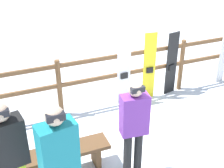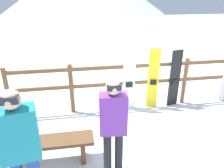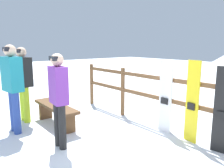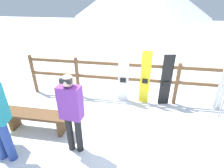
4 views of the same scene
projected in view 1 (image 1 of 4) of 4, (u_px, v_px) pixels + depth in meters
The scene contains 10 objects.
ground_plane at pixel (166, 152), 5.24m from camera, with size 40.00×40.00×0.00m, color white.
fence at pixel (125, 71), 6.33m from camera, with size 5.54×0.10×1.18m.
bench at pixel (60, 156), 4.64m from camera, with size 1.49×0.36×0.46m.
person_teal at pixel (59, 159), 3.63m from camera, with size 0.48×0.31×1.73m.
person_purple at pixel (134, 123), 4.37m from camera, with size 0.41×0.25×1.59m.
person_black at pixel (8, 154), 3.77m from camera, with size 0.49×0.32×1.68m.
snowboard_white at pixel (124, 72), 6.27m from camera, with size 0.28×0.06×1.42m.
snowboard_yellow at pixel (149, 67), 6.45m from camera, with size 0.26×0.08×1.47m.
snowboard_black_stripe at pixel (172, 64), 6.64m from camera, with size 0.28×0.10×1.40m.
ski_pair_white at pixel (224, 49), 7.03m from camera, with size 0.20×0.02×1.66m.
Camera 1 is at (-2.36, -3.40, 3.53)m, focal length 50.00 mm.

